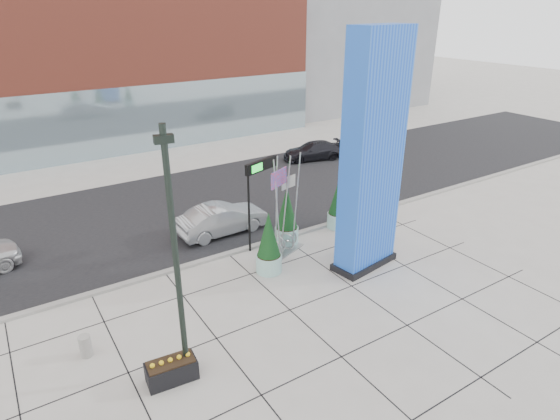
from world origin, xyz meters
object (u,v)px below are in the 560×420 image
blue_pylon (372,161)px  lamp_post (179,285)px  public_art_sculpture (283,227)px  overhead_street_sign (262,175)px  concrete_bollard (86,346)px  car_silver_mid (223,219)px

blue_pylon → lamp_post: bearing=-176.1°
blue_pylon → public_art_sculpture: bearing=119.3°
lamp_post → overhead_street_sign: size_ratio=1.87×
public_art_sculpture → overhead_street_sign: bearing=104.8°
public_art_sculpture → concrete_bollard: 9.54m
concrete_bollard → car_silver_mid: 9.52m
blue_pylon → lamp_post: (-9.04, -2.04, -1.54)m
overhead_street_sign → car_silver_mid: (-0.93, 2.34, -2.82)m
overhead_street_sign → lamp_post: bearing=-155.3°
public_art_sculpture → car_silver_mid: public_art_sculpture is taller
blue_pylon → public_art_sculpture: size_ratio=2.16×
overhead_street_sign → blue_pylon: bearing=-70.9°
blue_pylon → concrete_bollard: (-11.48, 0.45, -4.35)m
lamp_post → public_art_sculpture: lamp_post is taller
concrete_bollard → overhead_street_sign: overhead_street_sign is taller
lamp_post → overhead_street_sign: bearing=43.2°
lamp_post → car_silver_mid: bearing=57.2°
overhead_street_sign → concrete_bollard: bearing=-177.5°
lamp_post → overhead_street_sign: lamp_post is taller
public_art_sculpture → concrete_bollard: size_ratio=6.04×
public_art_sculpture → overhead_street_sign: public_art_sculpture is taller
public_art_sculpture → overhead_street_sign: size_ratio=1.09×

